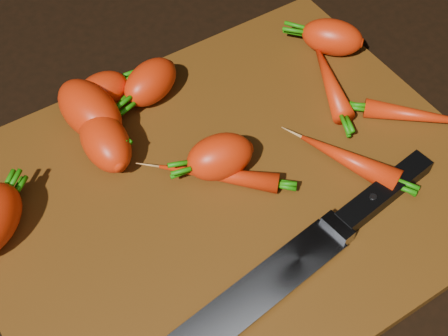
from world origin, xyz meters
TOP-DOWN VIEW (x-y plane):
  - ground at (0.00, 0.00)m, footprint 2.00×2.00m
  - cutting_board at (0.00, 0.00)m, footprint 0.50×0.40m
  - carrot_1 at (0.00, 0.02)m, footprint 0.08×0.06m
  - carrot_2 at (-0.08, 0.15)m, footprint 0.07×0.10m
  - carrot_3 at (-0.09, 0.10)m, footprint 0.05×0.08m
  - carrot_4 at (-0.01, 0.15)m, footprint 0.08×0.07m
  - carrot_5 at (-0.06, 0.17)m, footprint 0.06×0.04m
  - carrot_6 at (0.21, 0.10)m, footprint 0.08×0.08m
  - carrot_7 at (0.17, 0.06)m, footprint 0.07×0.12m
  - carrot_8 at (0.22, -0.04)m, footprint 0.10×0.10m
  - carrot_9 at (0.11, -0.05)m, footprint 0.07×0.11m
  - carrot_10 at (-0.01, 0.01)m, footprint 0.10×0.10m
  - knife at (-0.04, -0.11)m, footprint 0.34×0.07m

SIDE VIEW (x-z plane):
  - ground at x=0.00m, z-range -0.01..0.00m
  - cutting_board at x=0.00m, z-range 0.00..0.01m
  - knife at x=-0.04m, z-range 0.01..0.03m
  - carrot_8 at x=0.22m, z-range 0.01..0.03m
  - carrot_10 at x=-0.01m, z-range 0.01..0.03m
  - carrot_7 at x=0.17m, z-range 0.01..0.04m
  - carrot_9 at x=0.11m, z-range 0.01..0.04m
  - carrot_5 at x=-0.06m, z-range 0.01..0.05m
  - carrot_6 at x=0.21m, z-range 0.01..0.05m
  - carrot_4 at x=-0.01m, z-range 0.01..0.06m
  - carrot_1 at x=0.00m, z-range 0.01..0.06m
  - carrot_3 at x=-0.09m, z-range 0.01..0.06m
  - carrot_2 at x=-0.08m, z-range 0.01..0.06m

